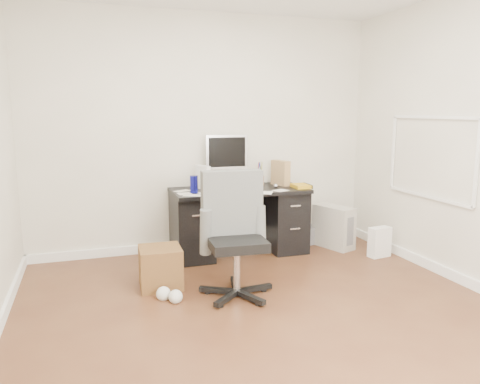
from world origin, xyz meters
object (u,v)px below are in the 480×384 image
(desk, at_px, (239,219))
(office_chair, at_px, (237,236))
(keyboard, at_px, (238,189))
(pc_tower, at_px, (334,227))
(wicker_basket, at_px, (161,267))
(lcd_monitor, at_px, (227,160))

(desk, xyz_separation_m, office_chair, (-0.41, -1.19, 0.15))
(keyboard, height_order, pc_tower, keyboard)
(keyboard, bearing_deg, pc_tower, -4.31)
(keyboard, height_order, wicker_basket, keyboard)
(wicker_basket, bearing_deg, lcd_monitor, 45.31)
(lcd_monitor, xyz_separation_m, pc_tower, (1.24, -0.29, -0.80))
(lcd_monitor, bearing_deg, wicker_basket, -132.07)
(office_chair, bearing_deg, desk, 74.83)
(keyboard, xyz_separation_m, office_chair, (-0.36, -1.09, -0.21))
(keyboard, bearing_deg, wicker_basket, -149.43)
(wicker_basket, bearing_deg, office_chair, -35.78)
(lcd_monitor, distance_m, pc_tower, 1.51)
(office_chair, xyz_separation_m, wicker_basket, (-0.60, 0.43, -0.36))
(office_chair, height_order, pc_tower, office_chair)
(pc_tower, bearing_deg, lcd_monitor, 147.25)
(lcd_monitor, relative_size, pc_tower, 1.22)
(lcd_monitor, relative_size, wicker_basket, 1.61)
(lcd_monitor, xyz_separation_m, office_chair, (-0.32, -1.36, -0.51))
(pc_tower, bearing_deg, keyboard, 159.81)
(keyboard, xyz_separation_m, pc_tower, (1.20, -0.02, -0.51))
(wicker_basket, bearing_deg, desk, 36.74)
(desk, bearing_deg, office_chair, -109.13)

